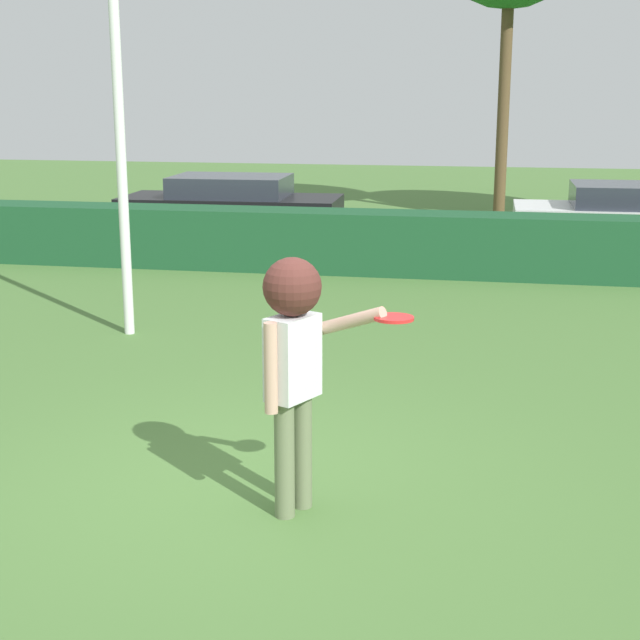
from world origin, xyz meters
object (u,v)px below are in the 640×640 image
at_px(parked_car_black, 231,205).
at_px(parked_car_white, 635,216).
at_px(lamppost, 114,22).
at_px(person, 294,346).
at_px(frisbee, 394,318).

xyz_separation_m(parked_car_black, parked_car_white, (7.48, -0.26, 0.00)).
height_order(lamppost, parked_car_black, lamppost).
distance_m(person, lamppost, 5.94).
distance_m(lamppost, parked_car_black, 7.83).
bearing_deg(frisbee, person, 179.20).
distance_m(person, frisbee, 0.71).
distance_m(person, parked_car_white, 12.06).
xyz_separation_m(frisbee, parked_car_black, (-4.47, 11.73, -0.75)).
bearing_deg(parked_car_white, lamppost, -133.96).
height_order(frisbee, parked_car_black, frisbee).
relative_size(lamppost, parked_car_white, 1.57).
bearing_deg(frisbee, lamppost, 129.39).
distance_m(parked_car_black, parked_car_white, 7.49).
xyz_separation_m(person, parked_car_black, (-3.79, 11.72, -0.52)).
distance_m(person, parked_car_black, 12.33).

